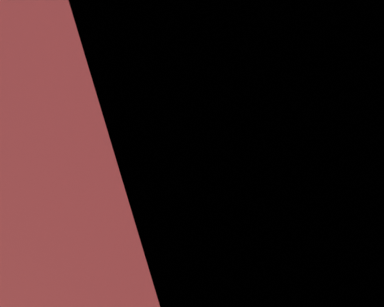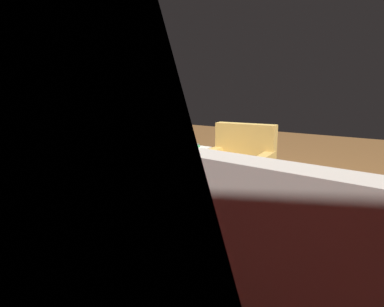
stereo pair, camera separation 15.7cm
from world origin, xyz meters
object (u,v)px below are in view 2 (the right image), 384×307
(couch, at_px, (199,260))
(ottoman, at_px, (163,154))
(laptop_desk, at_px, (125,173))
(pet_bowl_steel, at_px, (95,167))
(wicker_hamper, at_px, (188,165))
(yellow_mug, at_px, (190,138))
(book_stack_hamper, at_px, (188,145))
(pet_bowl_teal, at_px, (78,166))
(laptop, at_px, (122,164))
(armchair, at_px, (237,174))
(tv_remote, at_px, (185,145))

(couch, relative_size, ottoman, 4.91)
(laptop_desk, bearing_deg, pet_bowl_steel, -30.21)
(wicker_hamper, xyz_separation_m, yellow_mug, (-0.03, 0.00, 0.36))
(couch, relative_size, pet_bowl_steel, 9.82)
(book_stack_hamper, xyz_separation_m, pet_bowl_teal, (1.95, 0.32, -0.49))
(laptop, bearing_deg, yellow_mug, -83.81)
(ottoman, bearing_deg, armchair, 159.49)
(pet_bowl_steel, bearing_deg, wicker_hamper, -172.87)
(couch, height_order, laptop_desk, couch)
(wicker_hamper, relative_size, tv_remote, 3.00)
(book_stack_hamper, bearing_deg, wicker_hamper, 138.49)
(armchair, distance_m, pet_bowl_teal, 2.93)
(laptop, relative_size, yellow_mug, 3.74)
(laptop, bearing_deg, tv_remote, -79.01)
(laptop_desk, bearing_deg, tv_remote, -79.13)
(couch, distance_m, wicker_hamper, 2.63)
(couch, height_order, yellow_mug, couch)
(yellow_mug, bearing_deg, couch, 127.14)
(book_stack_hamper, xyz_separation_m, ottoman, (0.55, -0.13, -0.20))
(pet_bowl_teal, bearing_deg, laptop, 155.17)
(ottoman, bearing_deg, tv_remote, 173.16)
(couch, xyz_separation_m, armchair, (0.65, -1.65, 0.03))
(ottoman, xyz_separation_m, pet_bowl_steel, (1.10, 0.34, -0.29))
(couch, xyz_separation_m, tv_remote, (1.70, -2.16, 0.16))
(tv_remote, height_order, pet_bowl_teal, tv_remote)
(laptop_desk, height_order, tv_remote, tv_remote)
(laptop, relative_size, tv_remote, 2.33)
(laptop, height_order, book_stack_hamper, laptop)
(ottoman, bearing_deg, couch, 134.22)
(armchair, xyz_separation_m, pet_bowl_teal, (2.91, -0.11, -0.34))
(ottoman, bearing_deg, yellow_mug, 166.95)
(tv_remote, xyz_separation_m, ottoman, (0.45, -0.05, -0.18))
(couch, xyz_separation_m, pet_bowl_teal, (3.56, -1.77, -0.31))
(pet_bowl_teal, bearing_deg, armchair, 177.78)
(yellow_mug, bearing_deg, tv_remote, -32.30)
(ottoman, height_order, pet_bowl_steel, ottoman)
(yellow_mug, bearing_deg, pet_bowl_steel, 7.01)
(yellow_mug, height_order, pet_bowl_steel, yellow_mug)
(wicker_hamper, bearing_deg, yellow_mug, 179.57)
(tv_remote, relative_size, ottoman, 0.40)
(wicker_hamper, height_order, pet_bowl_steel, wicker_hamper)
(ottoman, bearing_deg, book_stack_hamper, 166.76)
(book_stack_hamper, relative_size, pet_bowl_teal, 1.30)
(laptop, xyz_separation_m, pet_bowl_teal, (2.12, -0.98, -0.50))
(armchair, xyz_separation_m, laptop, (0.79, 0.87, 0.17))
(yellow_mug, bearing_deg, book_stack_hamper, -9.81)
(laptop, bearing_deg, book_stack_hamper, -82.40)
(pet_bowl_steel, bearing_deg, armchair, 175.07)
(armchair, relative_size, laptop, 2.33)
(laptop_desk, distance_m, yellow_mug, 1.28)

